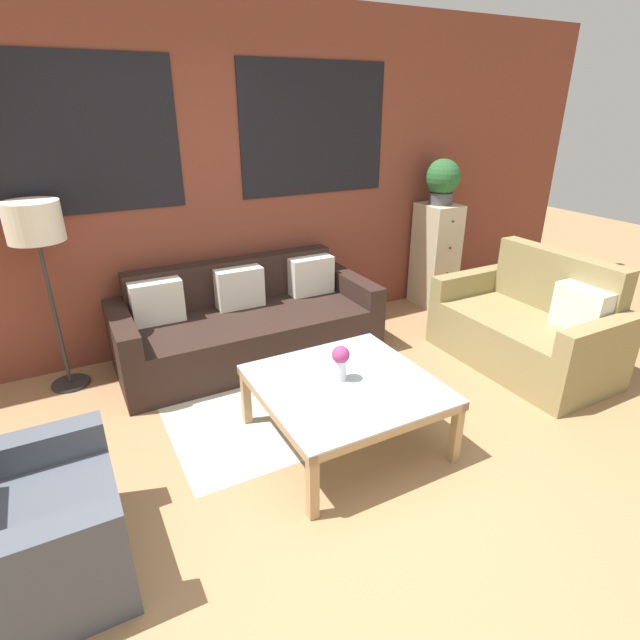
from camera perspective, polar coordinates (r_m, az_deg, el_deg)
name	(u,v)px	position (r m, az deg, el deg)	size (l,w,h in m)	color
ground_plane	(365,502)	(2.94, 5.20, -19.97)	(16.00, 16.00, 0.00)	#9E754C
wall_back_brick	(212,182)	(4.40, -12.25, 15.13)	(8.40, 0.09, 2.80)	brown
rug	(302,393)	(3.81, -2.12, -8.36)	(2.01, 1.40, 0.00)	beige
couch_dark	(248,325)	(4.29, -8.28, -0.53)	(2.15, 0.88, 0.78)	black
settee_vintage	(528,329)	(4.44, 22.71, -0.94)	(0.80, 1.42, 0.92)	olive
armchair_corner	(15,538)	(2.73, -31.48, -20.44)	(0.80, 0.82, 0.84)	#474C56
coffee_table	(346,390)	(3.14, 2.95, -7.97)	(1.05, 1.05, 0.43)	silver
floor_lamp	(36,231)	(3.97, -29.74, 8.83)	(0.37, 0.37, 1.42)	#2D2D2D
drawer_cabinet	(435,256)	(5.43, 13.02, 7.18)	(0.35, 0.43, 1.08)	#C6B793
potted_plant	(442,180)	(5.27, 13.82, 15.29)	(0.35, 0.35, 0.44)	#47474C
flower_vase	(341,360)	(3.07, 2.37, -4.60)	(0.11, 0.11, 0.23)	silver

